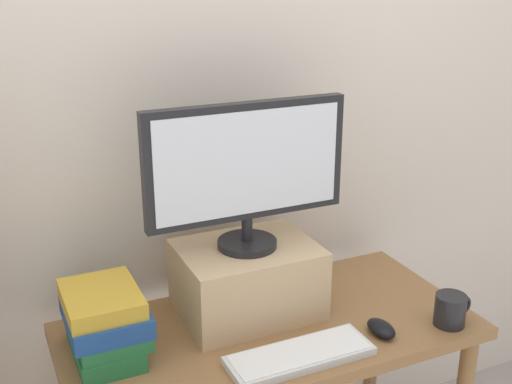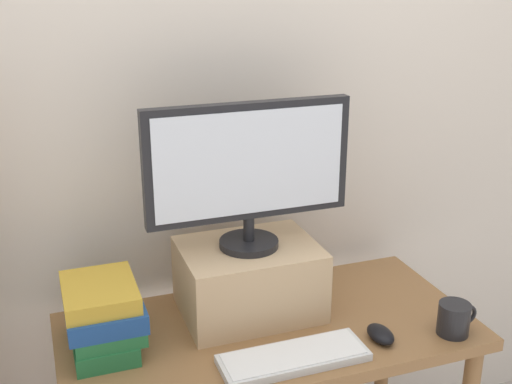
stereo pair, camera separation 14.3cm
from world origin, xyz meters
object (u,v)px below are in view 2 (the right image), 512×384
Objects in this scene: computer_monitor at (249,168)px; computer_mouse at (380,334)px; desk at (269,357)px; book_stack at (103,315)px; coffee_mug at (454,319)px; keyboard at (295,357)px; riser_box at (249,279)px.

computer_monitor is 0.59m from computer_mouse.
computer_mouse reaches higher than desk.
book_stack reaches higher than coffee_mug.
desk is 0.50m from book_stack.
desk is at bearing -76.36° from computer_monitor.
coffee_mug reaches higher than keyboard.
keyboard is at bearing -84.49° from computer_monitor.
computer_monitor is 2.21× the size of book_stack.
keyboard is (0.00, -0.18, 0.12)m from desk.
keyboard reaches higher than desk.
computer_mouse is at bearing -42.86° from computer_monitor.
keyboard is (0.03, -0.29, -0.09)m from riser_box.
computer_monitor reaches higher than keyboard.
computer_mouse reaches higher than keyboard.
desk is at bearing 156.38° from coffee_mug.
computer_mouse is (0.27, -0.17, 0.12)m from desk.
computer_monitor reaches higher than coffee_mug.
riser_box reaches higher than computer_mouse.
desk is 11.44× the size of computer_mouse.
keyboard is at bearing -177.03° from computer_mouse.
computer_mouse is 0.39× the size of book_stack.
riser_box is 0.41m from computer_mouse.
riser_box is at bearing 136.98° from computer_mouse.
riser_box is 1.48× the size of book_stack.
book_stack is (-0.43, -0.04, -0.01)m from riser_box.
computer_monitor is 0.56m from book_stack.
riser_box is at bearing 148.20° from coffee_mug.
coffee_mug is (0.94, -0.27, -0.05)m from book_stack.
desk is 4.43× the size of book_stack.
book_stack is (-0.46, 0.06, 0.20)m from desk.
book_stack is at bearing 152.22° from keyboard.
book_stack is at bearing -174.17° from riser_box.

